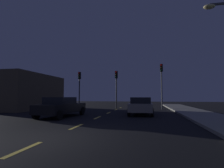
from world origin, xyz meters
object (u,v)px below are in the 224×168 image
Objects in this scene: traffic_signal_center at (116,82)px; car_stopped_ahead at (141,106)px; traffic_signal_left at (79,83)px; traffic_signal_right at (162,78)px; car_adjacent_lane at (61,107)px.

traffic_signal_center is 7.56m from car_stopped_ahead.
car_stopped_ahead is at bearing -38.93° from traffic_signal_left.
traffic_signal_right is (10.14, 0.00, 0.43)m from traffic_signal_left.
traffic_signal_right is at bearing 70.94° from car_stopped_ahead.
car_adjacent_lane is at bearing -130.42° from traffic_signal_right.
traffic_signal_left is 10.15m from traffic_signal_right.
traffic_signal_center is at bearing -0.00° from traffic_signal_left.
traffic_signal_center is 1.03× the size of car_stopped_ahead.
car_adjacent_lane reaches higher than car_stopped_ahead.
car_stopped_ahead is at bearing -63.84° from traffic_signal_center.
car_stopped_ahead is (-2.21, -6.41, -2.94)m from traffic_signal_right.
traffic_signal_left reaches higher than car_adjacent_lane.
traffic_signal_center is 0.87× the size of traffic_signal_right.
traffic_signal_center reaches higher than car_adjacent_lane.
traffic_signal_left is 0.99× the size of car_adjacent_lane.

